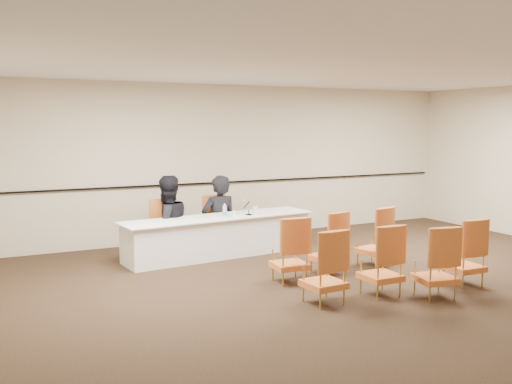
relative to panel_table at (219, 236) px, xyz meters
The scene contains 21 objects.
floor 2.73m from the panel_table, 67.92° to the right, with size 10.00×10.00×0.00m, color black.
ceiling 3.80m from the panel_table, 67.92° to the right, with size 10.00×10.00×0.00m, color silver.
wall_back 2.15m from the panel_table, 55.63° to the left, with size 10.00×0.04×3.00m, color beige.
wall_rail 1.93m from the panel_table, 54.90° to the left, with size 9.80×0.04×0.03m, color black.
panel_table is the anchor object (origin of this frame).
panelist_main 0.59m from the panel_table, 67.03° to the left, with size 0.68×0.45×1.87m, color black.
panelist_main_chair 0.61m from the panel_table, 67.03° to the left, with size 0.50×0.50×0.95m, color #AB541E, non-canonical shape.
panelist_second 0.91m from the panel_table, 150.00° to the left, with size 0.87×0.68×1.80m, color black.
panelist_second_chair 0.91m from the panel_table, 150.00° to the left, with size 0.50×0.50×0.95m, color #AB541E, non-canonical shape.
papers 0.49m from the panel_table, 11.66° to the right, with size 0.30×0.22×0.00m, color white.
microphone 0.71m from the panel_table, 11.34° to the right, with size 0.10×0.20×0.28m, color black, non-canonical shape.
water_bottle 0.47m from the panel_table, 52.45° to the right, with size 0.07×0.07×0.23m, color teal, non-canonical shape.
drinking_glass 0.47m from the panel_table, 24.22° to the right, with size 0.06×0.06×0.10m, color white.
coffee_cup 0.77m from the panel_table, ahead, with size 0.09×0.09×0.14m, color silver.
aud_chair_front_left 2.00m from the panel_table, 83.21° to the right, with size 0.50×0.50×0.95m, color #AB541E, non-canonical shape.
aud_chair_front_mid 2.08m from the panel_table, 61.17° to the right, with size 0.50×0.50×0.95m, color #AB541E, non-canonical shape.
aud_chair_front_right 2.60m from the panel_table, 42.47° to the right, with size 0.50×0.50×0.95m, color #AB541E, non-canonical shape.
aud_chair_back_left 3.01m from the panel_table, 87.50° to the right, with size 0.50×0.50×0.95m, color #AB541E, non-canonical shape.
aud_chair_back_mid 3.20m from the panel_table, 71.96° to the right, with size 0.50×0.50×0.95m, color #AB541E, non-canonical shape.
aud_chair_back_right 3.95m from the panel_table, 53.82° to the right, with size 0.50×0.50×0.95m, color #AB541E, non-canonical shape.
aud_chair_extra 3.78m from the panel_table, 65.71° to the right, with size 0.50×0.50×0.95m, color #AB541E, non-canonical shape.
Camera 1 is at (-4.75, -6.29, 2.21)m, focal length 40.00 mm.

